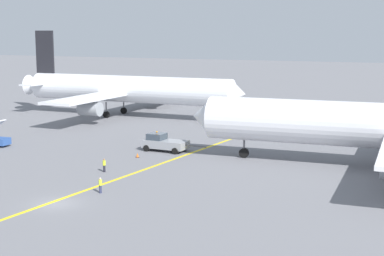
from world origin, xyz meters
TOP-DOWN VIEW (x-y plane):
  - ground_plane at (0.00, 0.00)m, footprint 600.00×600.00m
  - taxiway_stripe at (-0.00, 10.00)m, footprint 9.66×119.69m
  - airliner_at_gate_left at (-25.98, 55.32)m, footprint 49.29×43.39m
  - pushback_tug at (-2.80, 27.73)m, footprint 9.59×3.33m
  - ground_crew_marshaller_foreground at (1.70, 5.10)m, footprint 0.36×0.36m
  - ground_crew_wing_walker_right at (-3.24, 13.22)m, footprint 0.36×0.36m
  - traffic_cone_nose_right at (-3.95, 22.23)m, footprint 0.44×0.44m
  - jet_bridge at (-27.17, 75.59)m, footprint 5.64×17.55m

SIDE VIEW (x-z plane):
  - ground_plane at x=0.00m, z-range 0.00..0.00m
  - taxiway_stripe at x=0.00m, z-range 0.00..0.01m
  - traffic_cone_nose_right at x=-3.95m, z-range -0.02..0.58m
  - ground_crew_wing_walker_right at x=-3.24m, z-range 0.03..1.68m
  - ground_crew_marshaller_foreground at x=1.70m, z-range 0.03..1.70m
  - pushback_tug at x=-2.80m, z-range -0.21..2.55m
  - jet_bridge at x=-27.17m, z-range 1.07..6.76m
  - airliner_at_gate_left at x=-25.98m, z-range -3.10..14.00m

